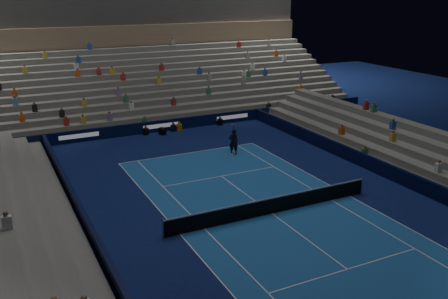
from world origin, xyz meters
name	(u,v)px	position (x,y,z in m)	size (l,w,h in m)	color
ground	(272,214)	(0.00, 0.00, 0.00)	(90.00, 90.00, 0.00)	#0C174A
court_surface	(272,214)	(0.00, 0.00, 0.01)	(10.97, 23.77, 0.01)	#1C549C
sponsor_barrier_far	(160,126)	(0.00, 18.50, 0.50)	(44.00, 0.25, 1.00)	black
sponsor_barrier_east	(402,177)	(9.70, 0.00, 0.50)	(0.25, 37.00, 1.00)	black
sponsor_barrier_west	(96,244)	(-9.70, 0.00, 0.50)	(0.25, 37.00, 1.00)	black
grandstand_main	(128,77)	(0.00, 27.90, 3.38)	(44.00, 15.20, 11.20)	slate
grandstand_east	(442,163)	(13.17, 0.00, 0.92)	(5.00, 37.00, 2.50)	slate
grandstand_west	(16,253)	(-13.17, 0.00, 0.92)	(5.00, 37.00, 2.50)	slate
tennis_net	(272,205)	(0.00, 0.00, 0.50)	(12.90, 0.10, 1.10)	#B2B2B7
tennis_player	(233,142)	(2.83, 10.10, 0.99)	(0.72, 0.47, 1.97)	black
broadcast_camera	(163,131)	(-0.17, 17.51, 0.30)	(0.61, 0.97, 0.58)	black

